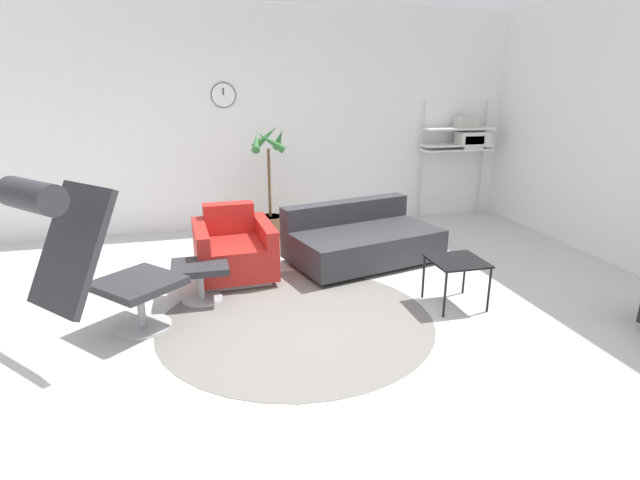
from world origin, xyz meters
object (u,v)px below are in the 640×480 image
(armchair_red, at_px, (234,251))
(shelf_unit, at_px, (465,138))
(ottoman, at_px, (200,273))
(potted_plant, at_px, (270,199))
(side_table, at_px, (457,264))
(couch_low, at_px, (361,241))
(lounge_chair, at_px, (87,251))

(armchair_red, bearing_deg, shelf_unit, -158.16)
(ottoman, distance_m, potted_plant, 1.98)
(ottoman, bearing_deg, shelf_unit, 29.41)
(side_table, bearing_deg, ottoman, 163.53)
(couch_low, height_order, side_table, couch_low)
(armchair_red, height_order, shelf_unit, shelf_unit)
(armchair_red, xyz_separation_m, couch_low, (1.37, 0.10, -0.03))
(ottoman, relative_size, potted_plant, 0.35)
(couch_low, bearing_deg, lounge_chair, 13.40)
(armchair_red, distance_m, couch_low, 1.38)
(armchair_red, bearing_deg, side_table, 144.27)
(ottoman, xyz_separation_m, side_table, (2.15, -0.64, 0.12))
(armchair_red, distance_m, side_table, 2.16)
(ottoman, relative_size, couch_low, 0.28)
(couch_low, relative_size, shelf_unit, 1.06)
(lounge_chair, distance_m, couch_low, 2.83)
(shelf_unit, bearing_deg, couch_low, -143.79)
(side_table, bearing_deg, armchair_red, 147.29)
(lounge_chair, xyz_separation_m, armchair_red, (1.08, 1.20, -0.49))
(couch_low, distance_m, potted_plant, 1.41)
(armchair_red, distance_m, potted_plant, 1.36)
(shelf_unit, bearing_deg, armchair_red, -155.14)
(ottoman, relative_size, armchair_red, 0.57)
(lounge_chair, height_order, side_table, lounge_chair)
(lounge_chair, bearing_deg, side_table, 48.74)
(ottoman, distance_m, armchair_red, 0.63)
(couch_low, xyz_separation_m, potted_plant, (-0.82, 1.12, 0.26))
(side_table, distance_m, shelf_unit, 3.22)
(couch_low, height_order, potted_plant, potted_plant)
(armchair_red, distance_m, shelf_unit, 3.81)
(couch_low, xyz_separation_m, side_table, (0.44, -1.26, 0.15))
(lounge_chair, height_order, ottoman, lounge_chair)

